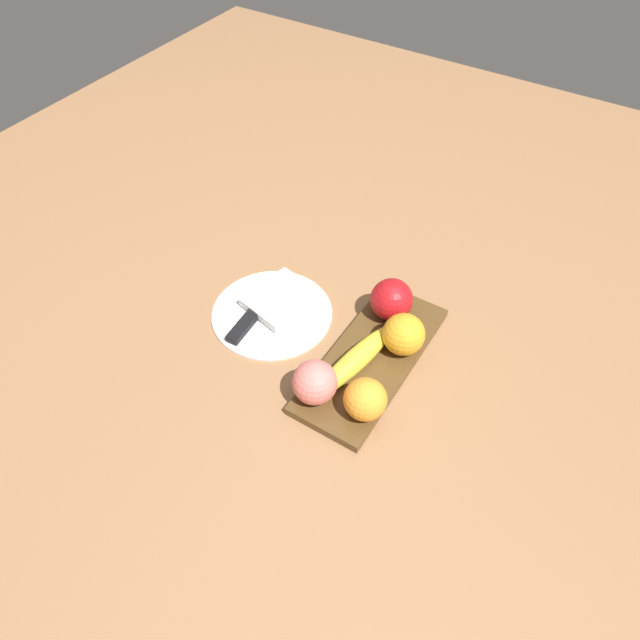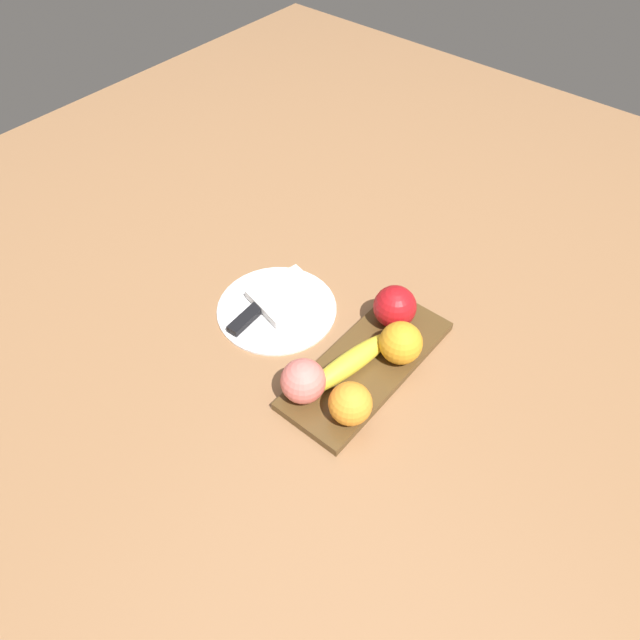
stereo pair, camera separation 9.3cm
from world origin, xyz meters
The scene contains 10 objects.
ground_plane centered at (0.00, 0.00, 0.00)m, with size 2.40×2.40×0.00m, color #936743.
fruit_tray centered at (0.05, 0.02, 0.01)m, with size 0.34×0.14×0.02m, color #523A1C.
apple centered at (0.15, 0.04, 0.05)m, with size 0.08×0.08×0.08m, color #B51419.
banana centered at (0.01, 0.03, 0.04)m, with size 0.19×0.04×0.04m, color yellow.
orange_near_apple centered at (-0.06, -0.03, 0.05)m, with size 0.07×0.07×0.07m, color orange.
orange_near_banana centered at (0.09, -0.02, 0.05)m, with size 0.07×0.07×0.07m, color orange.
peach centered at (-0.07, 0.06, 0.05)m, with size 0.07×0.07×0.07m, color #E9746B.
dinner_plate centered at (0.05, 0.23, 0.00)m, with size 0.22×0.22×0.01m, color white.
folded_napkin centered at (0.08, 0.23, 0.02)m, with size 0.12×0.10×0.02m, color white.
knife centered at (0.01, 0.25, 0.01)m, with size 0.18×0.03×0.01m.
Camera 2 is at (-0.48, -0.32, 0.81)m, focal length 33.06 mm.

